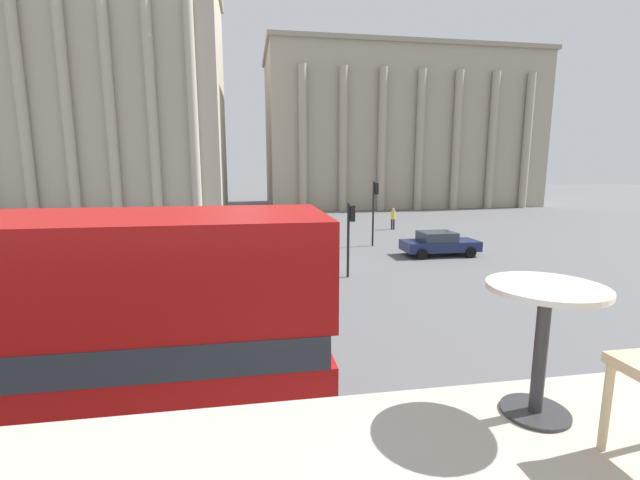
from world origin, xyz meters
The scene contains 12 objects.
cafe_dining_table centered at (0.98, -0.35, 4.18)m, with size 0.60×0.60×0.73m.
plaza_building_left centered at (-14.25, 46.54, 11.62)m, with size 22.84×14.36×23.25m.
plaza_building_right centered at (18.53, 51.82, 9.30)m, with size 33.51×15.82×18.60m.
traffic_light_near centered at (-3.47, 10.15, 2.24)m, with size 0.42×0.24×3.40m.
traffic_light_mid centered at (3.88, 16.06, 2.20)m, with size 0.42×0.24×3.34m.
traffic_light_far centered at (7.14, 23.23, 2.63)m, with size 0.42×0.24×4.04m.
car_navy centered at (9.91, 19.81, 0.70)m, with size 4.20×1.93×1.35m.
car_white centered at (1.23, 18.41, 0.70)m, with size 4.20×1.93×1.35m.
pedestrian_yellow centered at (10.63, 29.73, 0.98)m, with size 0.32×0.32×1.70m.
pedestrian_black centered at (0.79, 16.29, 0.98)m, with size 0.32×0.32×1.71m.
pedestrian_white centered at (-5.02, 33.91, 0.97)m, with size 0.32×0.32×1.69m.
pedestrian_grey centered at (-3.96, 25.43, 0.91)m, with size 0.32×0.32×1.59m.
Camera 1 is at (-0.54, -2.28, 4.99)m, focal length 24.00 mm.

